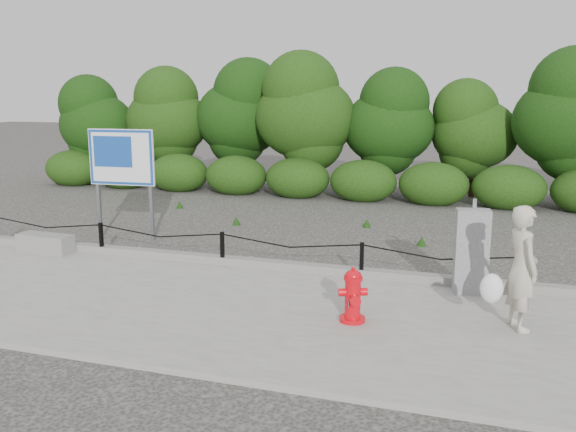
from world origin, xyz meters
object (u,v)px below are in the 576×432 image
Objects in this scene: fire_hydrant at (353,296)px; advertising_sign at (122,162)px; concrete_block at (45,243)px; utility_cabinet at (471,252)px; pedestrian at (520,269)px.

advertising_sign is (-5.69, 3.42, 1.22)m from fire_hydrant.
utility_cabinet is at bearing -0.01° from concrete_block.
concrete_block is (-8.43, 1.30, -0.62)m from pedestrian.
pedestrian is 8.55m from concrete_block.
fire_hydrant is at bearing -35.24° from advertising_sign.
pedestrian is at bearing -73.72° from utility_cabinet.
advertising_sign is at bearing 157.50° from utility_cabinet.
fire_hydrant is at bearing -15.20° from concrete_block.
pedestrian reaches higher than concrete_block.
fire_hydrant is 2.27m from utility_cabinet.
fire_hydrant is 0.68× the size of concrete_block.
advertising_sign is at bearing 68.44° from concrete_block.
concrete_block is at bearing 170.88° from utility_cabinet.
pedestrian reaches higher than fire_hydrant.
concrete_block is 7.82m from utility_cabinet.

